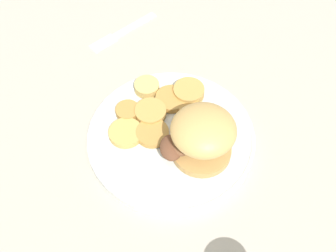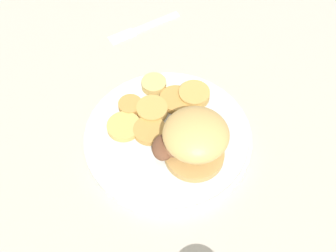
{
  "view_description": "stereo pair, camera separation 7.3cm",
  "coord_description": "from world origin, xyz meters",
  "views": [
    {
      "loc": [
        0.0,
        -0.42,
        0.64
      ],
      "look_at": [
        0.0,
        0.0,
        0.04
      ],
      "focal_mm": 50.0,
      "sensor_mm": 36.0,
      "label": 1
    },
    {
      "loc": [
        0.08,
        -0.42,
        0.64
      ],
      "look_at": [
        0.0,
        0.0,
        0.04
      ],
      "focal_mm": 50.0,
      "sensor_mm": 36.0,
      "label": 2
    }
  ],
  "objects": [
    {
      "name": "potato_round_3",
      "position": [
        -0.03,
        0.04,
        0.02
      ],
      "size": [
        0.05,
        0.05,
        0.01
      ],
      "primitive_type": "cylinder",
      "color": "tan",
      "rests_on": "dinner_plate"
    },
    {
      "name": "fork",
      "position": [
        -0.1,
        0.25,
        0.0
      ],
      "size": [
        0.13,
        0.12,
        0.0
      ],
      "color": "silver",
      "rests_on": "ground_plane"
    },
    {
      "name": "dinner_plate",
      "position": [
        0.0,
        0.0,
        0.01
      ],
      "size": [
        0.27,
        0.27,
        0.02
      ],
      "color": "silver",
      "rests_on": "ground_plane"
    },
    {
      "name": "potato_round_0",
      "position": [
        -0.07,
        0.04,
        0.02
      ],
      "size": [
        0.04,
        0.04,
        0.01
      ],
      "primitive_type": "cylinder",
      "color": "#BC8942",
      "rests_on": "dinner_plate"
    },
    {
      "name": "potato_round_2",
      "position": [
        -0.03,
        -0.0,
        0.02
      ],
      "size": [
        0.05,
        0.05,
        0.01
      ],
      "primitive_type": "cylinder",
      "color": "#BC8942",
      "rests_on": "dinner_plate"
    },
    {
      "name": "potato_round_1",
      "position": [
        -0.07,
        0.0,
        0.02
      ],
      "size": [
        0.06,
        0.06,
        0.01
      ],
      "primitive_type": "cylinder",
      "color": "tan",
      "rests_on": "dinner_plate"
    },
    {
      "name": "potato_round_7",
      "position": [
        -0.04,
        0.09,
        0.02
      ],
      "size": [
        0.04,
        0.04,
        0.01
      ],
      "primitive_type": "cylinder",
      "color": "#DBB766",
      "rests_on": "dinner_plate"
    },
    {
      "name": "ground_plane",
      "position": [
        0.0,
        0.0,
        0.0
      ],
      "size": [
        4.0,
        4.0,
        0.0
      ],
      "primitive_type": "plane",
      "color": "#B2A899"
    },
    {
      "name": "potato_round_6",
      "position": [
        0.03,
        0.05,
        0.02
      ],
      "size": [
        0.04,
        0.04,
        0.01
      ],
      "primitive_type": "cylinder",
      "color": "#BC8942",
      "rests_on": "dinner_plate"
    },
    {
      "name": "sandwich",
      "position": [
        0.05,
        -0.03,
        0.06
      ],
      "size": [
        0.11,
        0.12,
        0.09
      ],
      "color": "tan",
      "rests_on": "dinner_plate"
    },
    {
      "name": "potato_round_5",
      "position": [
        -0.0,
        0.07,
        0.02
      ],
      "size": [
        0.05,
        0.05,
        0.01
      ],
      "primitive_type": "cylinder",
      "color": "#BC8942",
      "rests_on": "dinner_plate"
    },
    {
      "name": "potato_round_4",
      "position": [
        0.03,
        0.08,
        0.02
      ],
      "size": [
        0.05,
        0.05,
        0.02
      ],
      "primitive_type": "cylinder",
      "color": "tan",
      "rests_on": "dinner_plate"
    }
  ]
}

